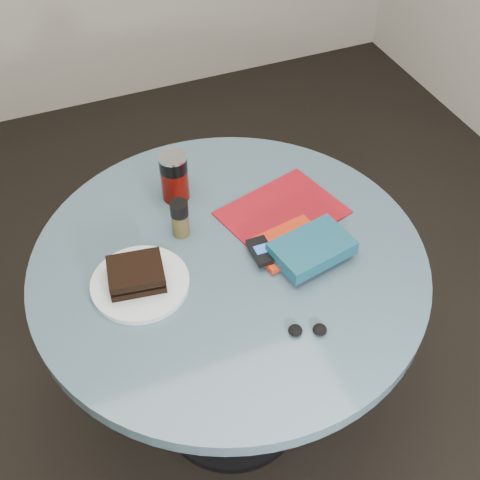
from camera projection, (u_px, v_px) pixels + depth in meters
name	position (u px, v px, depth m)	size (l,w,h in m)	color
ground	(232.00, 404.00, 2.05)	(4.00, 4.00, 0.00)	black
table	(230.00, 297.00, 1.63)	(1.00, 1.00, 0.75)	black
plate	(140.00, 283.00, 1.44)	(0.24, 0.24, 0.02)	white
sandwich	(136.00, 274.00, 1.42)	(0.15, 0.13, 0.05)	black
soda_can	(174.00, 177.00, 1.61)	(0.09, 0.09, 0.14)	#600904
pepper_grinder	(180.00, 218.00, 1.53)	(0.06, 0.06, 0.11)	#4B4320
magazine	(282.00, 213.00, 1.62)	(0.31, 0.23, 0.01)	maroon
red_book	(288.00, 243.00, 1.52)	(0.18, 0.12, 0.02)	red
novel	(312.00, 248.00, 1.48)	(0.19, 0.12, 0.04)	navy
mp3_player	(262.00, 251.00, 1.49)	(0.05, 0.09, 0.02)	black
headphones	(308.00, 330.00, 1.34)	(0.09, 0.06, 0.02)	black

